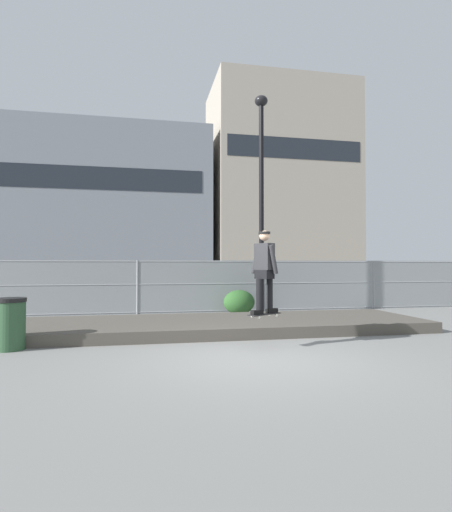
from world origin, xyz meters
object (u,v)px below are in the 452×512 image
street_lamp (261,180)px  parked_car_far (356,284)px  skater (264,267)px  shrub_left (239,302)px  skateboard (265,314)px  trash_bin (10,324)px  parked_car_mid (213,285)px  parked_car_near (59,286)px

street_lamp → parked_car_far: street_lamp is taller
skater → shrub_left: 5.80m
skateboard → trash_bin: bearing=170.6°
parked_car_mid → parked_car_far: same height
street_lamp → shrub_left: (-0.67, 0.44, -4.15)m
skateboard → parked_car_mid: size_ratio=0.18×
parked_car_near → trash_bin: size_ratio=4.29×
skater → shrub_left: (0.77, 5.61, -1.24)m
parked_car_near → parked_car_far: size_ratio=1.00×
skateboard → trash_bin: (-5.01, 0.83, -0.17)m
street_lamp → parked_car_mid: bearing=105.1°
street_lamp → parked_car_near: 8.96m
skater → parked_car_near: (-5.72, 9.07, -0.81)m
skater → shrub_left: size_ratio=1.57×
street_lamp → parked_car_mid: street_lamp is taller
shrub_left → trash_bin: (-5.78, -4.78, 0.10)m
parked_car_near → parked_car_mid: 6.15m
parked_car_mid → parked_car_far: (6.59, 0.08, 0.00)m
parked_car_mid → shrub_left: 3.38m
street_lamp → shrub_left: bearing=146.8°
skateboard → street_lamp: (1.44, 5.17, 3.88)m
parked_car_far → trash_bin: (-12.02, -8.20, -0.32)m
shrub_left → trash_bin: bearing=-140.4°
parked_car_near → parked_car_mid: same height
skater → trash_bin: (-5.01, 0.83, -1.13)m
parked_car_far → trash_bin: 14.56m
street_lamp → skater: bearing=-105.6°
skater → street_lamp: street_lamp is taller
street_lamp → parked_car_far: bearing=34.7°
skater → parked_car_far: bearing=52.2°
skater → parked_car_near: skater is taller
parked_car_near → parked_car_mid: (6.15, -0.11, 0.00)m
street_lamp → parked_car_far: 7.73m
skateboard → parked_car_far: parked_car_far is taller
parked_car_mid → trash_bin: size_ratio=4.35×
parked_car_near → shrub_left: (6.49, -3.45, -0.42)m
skater → trash_bin: skater is taller
skater → parked_car_far: skater is taller
skateboard → parked_car_mid: 8.96m
shrub_left → street_lamp: bearing=-33.2°
skateboard → parked_car_near: size_ratio=0.18×
parked_car_near → shrub_left: bearing=-28.0°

